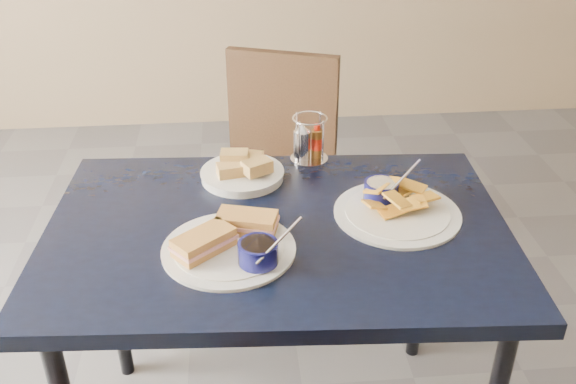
{
  "coord_description": "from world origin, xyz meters",
  "views": [
    {
      "loc": [
        -0.18,
        -1.18,
        1.61
      ],
      "look_at": [
        -0.06,
        0.17,
        0.82
      ],
      "focal_mm": 40.0,
      "sensor_mm": 36.0,
      "label": 1
    }
  ],
  "objects": [
    {
      "name": "bread_basket",
      "position": [
        -0.17,
        0.38,
        0.77
      ],
      "size": [
        0.23,
        0.23,
        0.07
      ],
      "color": "white",
      "rests_on": "dining_table"
    },
    {
      "name": "chair_far",
      "position": [
        -0.06,
        0.97,
        0.51
      ],
      "size": [
        0.53,
        0.53,
        0.89
      ],
      "color": "black",
      "rests_on": "ground"
    },
    {
      "name": "sandwich_plate",
      "position": [
        -0.2,
        0.04,
        0.77
      ],
      "size": [
        0.32,
        0.31,
        0.12
      ],
      "color": "white",
      "rests_on": "dining_table"
    },
    {
      "name": "condiment_caddy",
      "position": [
        0.03,
        0.48,
        0.81
      ],
      "size": [
        0.11,
        0.11,
        0.14
      ],
      "color": "silver",
      "rests_on": "dining_table"
    },
    {
      "name": "dining_table",
      "position": [
        -0.09,
        0.13,
        0.68
      ],
      "size": [
        1.17,
        0.82,
        0.75
      ],
      "color": "black",
      "rests_on": "ground"
    },
    {
      "name": "plantain_plate",
      "position": [
        0.21,
        0.17,
        0.77
      ],
      "size": [
        0.32,
        0.32,
        0.12
      ],
      "color": "white",
      "rests_on": "dining_table"
    }
  ]
}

